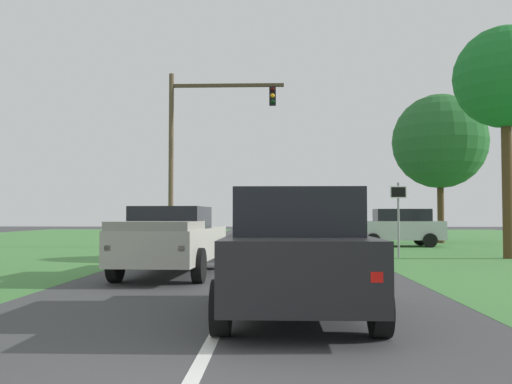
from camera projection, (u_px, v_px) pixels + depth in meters
ground_plane at (248, 269)px, 15.95m from camera, size 120.00×120.00×0.00m
red_suv_near at (296, 250)px, 8.58m from camera, size 2.28×4.48×1.93m
pickup_truck_lead at (173, 239)px, 14.35m from camera, size 2.38×5.56×1.76m
traffic_light at (197, 136)px, 27.37m from camera, size 5.65×0.40×8.52m
keep_moving_sign at (398, 210)px, 20.44m from camera, size 0.60×0.09×2.74m
oak_tree_right at (440, 142)px, 31.33m from camera, size 5.26×5.26×8.32m
crossing_suv_far at (398, 227)px, 27.71m from camera, size 4.38×2.12×1.86m
extra_tree_1 at (505, 79)px, 20.14m from camera, size 3.65×3.65×8.35m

